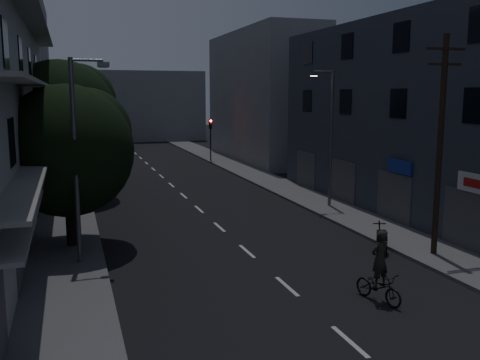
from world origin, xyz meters
TOP-DOWN VIEW (x-y plane):
  - ground at (0.00, 25.00)m, footprint 160.00×160.00m
  - sidewalk_left at (-7.50, 25.00)m, footprint 3.00×90.00m
  - sidewalk_right at (7.50, 25.00)m, footprint 3.00×90.00m
  - lane_markings at (0.00, 31.25)m, footprint 0.15×60.50m
  - building_right at (11.99, 14.00)m, footprint 6.19×28.00m
  - building_far_left at (-12.00, 48.00)m, footprint 6.00×20.00m
  - building_far_right at (12.00, 42.00)m, footprint 6.00×20.00m
  - building_far_end at (0.00, 70.00)m, footprint 24.00×8.00m
  - tree_near at (-7.19, 13.89)m, footprint 5.74×5.74m
  - tree_mid at (-7.53, 25.45)m, footprint 7.13×7.13m
  - tree_far at (-7.36, 33.50)m, footprint 5.73×5.73m
  - traffic_signal_far_right at (6.28, 41.28)m, footprint 0.28×0.37m
  - traffic_signal_far_left at (-6.69, 40.24)m, footprint 0.28×0.37m
  - street_lamp_left_near at (-6.85, 11.19)m, footprint 1.51×0.25m
  - street_lamp_right at (7.47, 18.07)m, footprint 1.51×0.25m
  - street_lamp_left_far at (-7.03, 29.78)m, footprint 1.51×0.25m
  - utility_pole at (7.26, 7.89)m, footprint 1.80×0.24m
  - motorcycle at (5.61, 9.25)m, footprint 0.92×1.85m
  - cyclist at (2.33, 4.29)m, footprint 1.18×2.03m

SIDE VIEW (x-z plane):
  - ground at x=0.00m, z-range 0.00..0.00m
  - lane_markings at x=0.00m, z-range 0.00..0.01m
  - sidewalk_left at x=-7.50m, z-range 0.00..0.15m
  - sidewalk_right at x=7.50m, z-range 0.00..0.15m
  - motorcycle at x=5.61m, z-range -0.13..1.12m
  - cyclist at x=2.33m, z-range -0.40..2.03m
  - traffic_signal_far_right at x=6.28m, z-range 1.05..5.15m
  - traffic_signal_far_left at x=-6.69m, z-range 1.05..5.15m
  - tree_near at x=-7.19m, z-range 1.04..8.12m
  - tree_far at x=-7.36m, z-range 1.05..8.13m
  - street_lamp_left_near at x=-6.85m, z-range 0.60..8.60m
  - street_lamp_right at x=7.47m, z-range 0.60..8.60m
  - street_lamp_left_far at x=-7.03m, z-range 0.60..8.60m
  - utility_pole at x=7.26m, z-range 0.37..9.37m
  - building_far_end at x=0.00m, z-range 0.00..10.00m
  - building_right at x=11.99m, z-range 0.00..11.00m
  - tree_mid at x=-7.53m, z-range 1.25..10.02m
  - building_far_right at x=12.00m, z-range 0.00..13.00m
  - building_far_left at x=-12.00m, z-range 0.00..16.00m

